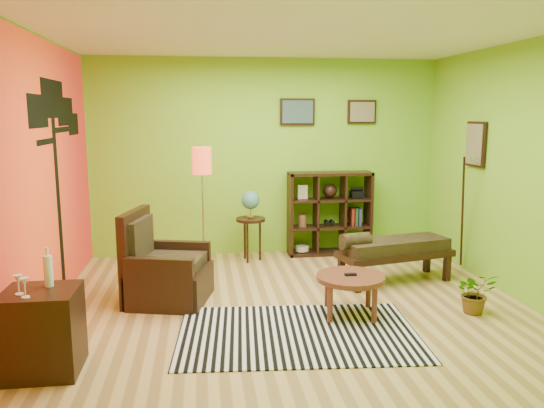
{
  "coord_description": "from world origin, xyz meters",
  "views": [
    {
      "loc": [
        -0.93,
        -5.33,
        2.03
      ],
      "look_at": [
        -0.17,
        0.34,
        1.05
      ],
      "focal_mm": 35.0,
      "sensor_mm": 36.0,
      "label": 1
    }
  ],
  "objects": [
    {
      "name": "ground",
      "position": [
        0.0,
        0.0,
        0.0
      ],
      "size": [
        5.0,
        5.0,
        0.0
      ],
      "primitive_type": "plane",
      "color": "tan",
      "rests_on": "ground"
    },
    {
      "name": "room_shell",
      "position": [
        -0.09,
        0.01,
        1.8
      ],
      "size": [
        5.04,
        4.54,
        2.82
      ],
      "color": "#82C927",
      "rests_on": "ground"
    },
    {
      "name": "zebra_rug",
      "position": [
        -0.07,
        -0.74,
        0.01
      ],
      "size": [
        2.32,
        1.58,
        0.01
      ],
      "primitive_type": "cube",
      "rotation": [
        0.0,
        0.0,
        -0.07
      ],
      "color": "white",
      "rests_on": "ground"
    },
    {
      "name": "coffee_table",
      "position": [
        0.54,
        -0.35,
        0.36
      ],
      "size": [
        0.69,
        0.69,
        0.44
      ],
      "color": "brown",
      "rests_on": "ground"
    },
    {
      "name": "armchair",
      "position": [
        -1.36,
        0.35,
        0.3
      ],
      "size": [
        0.99,
        0.99,
        1.0
      ],
      "color": "black",
      "rests_on": "ground"
    },
    {
      "name": "side_cabinet",
      "position": [
        -2.2,
        -1.18,
        0.34
      ],
      "size": [
        0.57,
        0.52,
        0.99
      ],
      "color": "black",
      "rests_on": "ground"
    },
    {
      "name": "floor_lamp",
      "position": [
        -0.92,
        1.14,
        1.32
      ],
      "size": [
        0.25,
        0.25,
        1.63
      ],
      "color": "silver",
      "rests_on": "ground"
    },
    {
      "name": "globe_table",
      "position": [
        -0.27,
        1.81,
        0.74
      ],
      "size": [
        0.4,
        0.4,
        0.98
      ],
      "color": "black",
      "rests_on": "ground"
    },
    {
      "name": "cube_shelf",
      "position": [
        0.91,
        2.03,
        0.6
      ],
      "size": [
        1.2,
        0.35,
        1.2
      ],
      "color": "black",
      "rests_on": "ground"
    },
    {
      "name": "bench",
      "position": [
        1.34,
        0.64,
        0.42
      ],
      "size": [
        1.48,
        0.79,
        0.65
      ],
      "color": "black",
      "rests_on": "ground"
    },
    {
      "name": "potted_plant",
      "position": [
        1.83,
        -0.46,
        0.17
      ],
      "size": [
        0.42,
        0.46,
        0.34
      ],
      "primitive_type": "imported",
      "rotation": [
        0.0,
        0.0,
        -0.07
      ],
      "color": "#26661E",
      "rests_on": "ground"
    }
  ]
}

